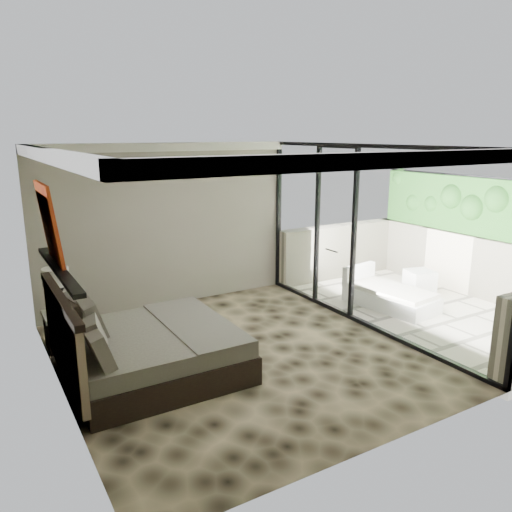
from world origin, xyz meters
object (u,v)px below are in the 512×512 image
nightstand (64,330)px  lounger (388,296)px  ottoman (419,282)px  bed (145,349)px  table_lamp (56,284)px

nightstand → lounger: bearing=-4.1°
ottoman → lounger: 1.00m
bed → nightstand: (-0.71, 1.40, -0.08)m
table_lamp → lounger: size_ratio=0.39×
table_lamp → ottoman: table_lamp is taller
table_lamp → ottoman: size_ratio=1.40×
bed → lounger: (4.49, 0.33, -0.15)m
nightstand → bed: bearing=-55.5°
nightstand → ottoman: nightstand is taller
nightstand → lounger: lounger is taller
nightstand → ottoman: (6.18, -0.88, -0.03)m
bed → table_lamp: size_ratio=3.24×
ottoman → lounger: (-0.99, -0.19, -0.04)m
bed → table_lamp: bearing=118.3°
table_lamp → lounger: bearing=-11.6°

